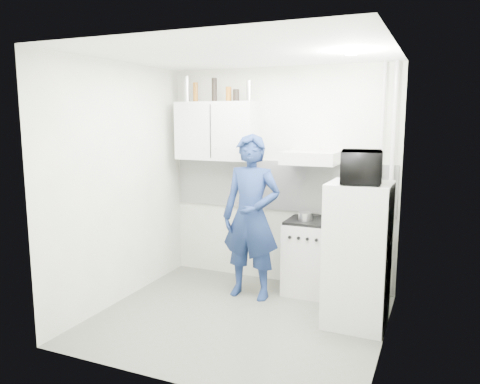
% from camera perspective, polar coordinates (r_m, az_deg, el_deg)
% --- Properties ---
extents(floor, '(2.80, 2.80, 0.00)m').
position_cam_1_polar(floor, '(4.89, -0.22, -15.22)').
color(floor, '#58594E').
rests_on(floor, ground).
extents(ceiling, '(2.80, 2.80, 0.00)m').
position_cam_1_polar(ceiling, '(4.50, -0.24, 16.57)').
color(ceiling, white).
rests_on(ceiling, wall_back).
extents(wall_back, '(2.80, 0.00, 2.80)m').
position_cam_1_polar(wall_back, '(5.67, 4.83, 1.83)').
color(wall_back, silver).
rests_on(wall_back, floor).
extents(wall_left, '(0.00, 2.60, 2.60)m').
position_cam_1_polar(wall_left, '(5.23, -14.43, 0.95)').
color(wall_left, silver).
rests_on(wall_left, floor).
extents(wall_right, '(0.00, 2.60, 2.60)m').
position_cam_1_polar(wall_right, '(4.17, 17.71, -1.23)').
color(wall_right, silver).
rests_on(wall_right, floor).
extents(person, '(0.67, 0.44, 1.84)m').
position_cam_1_polar(person, '(5.20, 1.37, -3.07)').
color(person, navy).
rests_on(person, floor).
extents(stove, '(0.52, 0.52, 0.83)m').
position_cam_1_polar(stove, '(5.50, 8.38, -7.92)').
color(stove, '#B8B6B2').
rests_on(stove, floor).
extents(fridge, '(0.59, 0.59, 1.41)m').
position_cam_1_polar(fridge, '(4.70, 14.15, -7.42)').
color(fridge, silver).
rests_on(fridge, floor).
extents(stove_top, '(0.50, 0.50, 0.03)m').
position_cam_1_polar(stove_top, '(5.39, 8.49, -3.53)').
color(stove_top, black).
rests_on(stove_top, stove).
extents(saucepan, '(0.16, 0.16, 0.09)m').
position_cam_1_polar(saucepan, '(5.35, 7.96, -2.94)').
color(saucepan, silver).
rests_on(saucepan, stove_top).
extents(microwave, '(0.60, 0.45, 0.30)m').
position_cam_1_polar(microwave, '(4.53, 14.57, 2.99)').
color(microwave, black).
rests_on(microwave, fridge).
extents(bottle_a, '(0.07, 0.07, 0.32)m').
position_cam_1_polar(bottle_a, '(5.95, -6.52, 12.35)').
color(bottle_a, silver).
rests_on(bottle_a, upper_cabinet).
extents(bottle_b, '(0.06, 0.06, 0.23)m').
position_cam_1_polar(bottle_b, '(5.89, -5.45, 12.01)').
color(bottle_b, brown).
rests_on(bottle_b, upper_cabinet).
extents(bottle_d, '(0.06, 0.06, 0.28)m').
position_cam_1_polar(bottle_d, '(5.77, -3.15, 12.33)').
color(bottle_d, black).
rests_on(bottle_d, upper_cabinet).
extents(canister_a, '(0.07, 0.07, 0.17)m').
position_cam_1_polar(canister_a, '(5.69, -1.40, 11.84)').
color(canister_a, brown).
rests_on(canister_a, upper_cabinet).
extents(canister_b, '(0.07, 0.07, 0.14)m').
position_cam_1_polar(canister_b, '(5.65, -0.48, 11.71)').
color(canister_b, black).
rests_on(canister_b, upper_cabinet).
extents(bottle_e, '(0.06, 0.06, 0.24)m').
position_cam_1_polar(bottle_e, '(5.59, 1.11, 12.22)').
color(bottle_e, silver).
rests_on(bottle_e, upper_cabinet).
extents(upper_cabinet, '(1.00, 0.35, 0.70)m').
position_cam_1_polar(upper_cabinet, '(5.75, -2.81, 7.45)').
color(upper_cabinet, silver).
rests_on(upper_cabinet, wall_back).
extents(range_hood, '(0.60, 0.50, 0.14)m').
position_cam_1_polar(range_hood, '(5.28, 8.65, 4.16)').
color(range_hood, '#B8B6B2').
rests_on(range_hood, wall_back).
extents(backsplash, '(2.74, 0.03, 0.60)m').
position_cam_1_polar(backsplash, '(5.67, 4.77, 0.81)').
color(backsplash, white).
rests_on(backsplash, wall_back).
extents(pipe_a, '(0.05, 0.05, 2.60)m').
position_cam_1_polar(pipe_a, '(5.33, 17.93, 0.94)').
color(pipe_a, '#B8B6B2').
rests_on(pipe_a, floor).
extents(pipe_b, '(0.04, 0.04, 2.60)m').
position_cam_1_polar(pipe_b, '(5.34, 16.65, 1.02)').
color(pipe_b, '#B8B6B2').
rests_on(pipe_b, floor).
extents(ceiling_spot_fixture, '(0.10, 0.10, 0.02)m').
position_cam_1_polar(ceiling_spot_fixture, '(4.39, 13.42, 16.11)').
color(ceiling_spot_fixture, white).
rests_on(ceiling_spot_fixture, ceiling).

